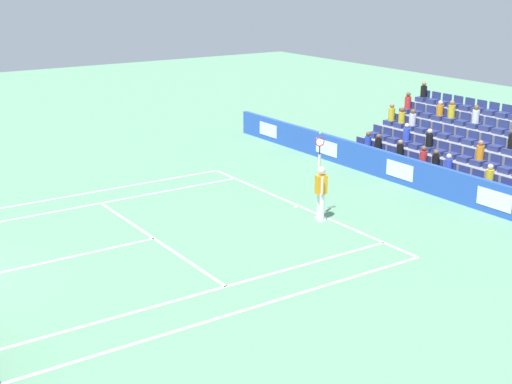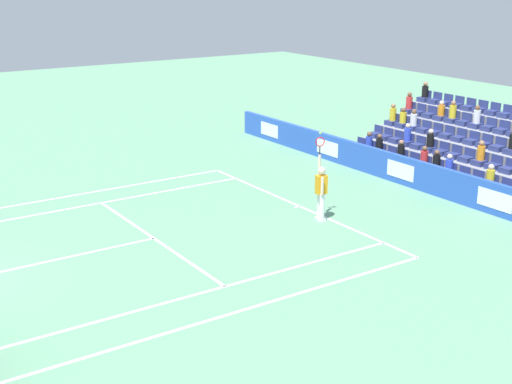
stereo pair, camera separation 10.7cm
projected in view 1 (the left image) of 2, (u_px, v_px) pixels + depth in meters
line_baseline at (299, 206)px, 24.33m from camera, size 10.97×0.10×0.01m
line_service at (154, 238)px, 21.40m from camera, size 8.23×0.10×0.01m
line_centre_service at (49, 262)px, 19.69m from camera, size 0.10×6.40×0.01m
line_singles_sideline_left at (88, 205)px, 24.41m from camera, size 0.10×11.89×0.01m
line_singles_sideline_right at (211, 291)px, 17.90m from camera, size 0.10×11.89×0.01m
line_doubles_sideline_left at (74, 195)px, 25.49m from camera, size 0.10×11.89×0.01m
line_doubles_sideline_right at (240, 311)px, 16.81m from camera, size 0.10×11.89×0.01m
line_centre_mark at (297, 207)px, 24.28m from camera, size 0.10×0.20×0.01m
sponsor_barrier at (402, 170)px, 26.75m from camera, size 21.51×0.22×1.08m
tennis_player at (321, 190)px, 22.71m from camera, size 0.51×0.43×2.85m
stadium_stand at (466, 150)px, 28.57m from camera, size 8.06×4.75×2.99m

